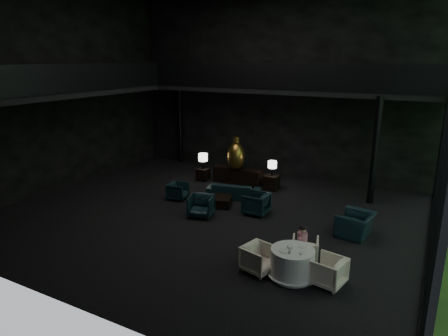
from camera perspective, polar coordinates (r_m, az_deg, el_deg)
The scene contains 33 objects.
floor at distance 14.06m, azimuth -2.43°, elevation -6.71°, with size 14.00×12.00×0.02m, color black.
wall_back at distance 18.47m, azimuth 7.18°, elevation 11.29°, with size 14.00×0.04×8.00m, color black.
wall_front at distance 8.57m, azimuth -23.86°, elevation 5.43°, with size 14.00×0.04×8.00m, color black.
wall_left at distance 17.73m, azimuth -22.74°, elevation 10.07°, with size 0.04×12.00×8.00m, color black.
mezzanine_left at distance 16.97m, azimuth -20.57°, elevation 10.09°, with size 2.00×12.00×0.25m, color black.
mezzanine_back at distance 17.19m, azimuth 9.10°, elevation 10.92°, with size 12.00×2.00×0.25m, color black.
railing_left at distance 16.19m, azimuth -18.37°, elevation 12.21°, with size 0.06×12.00×1.00m, color black.
railing_back at distance 16.21m, azimuth 7.97°, elevation 12.83°, with size 12.00×0.06×1.00m, color black.
column_nw at distance 20.79m, azimuth -6.32°, elevation 6.22°, with size 0.24×0.24×4.00m, color black.
column_ne at distance 15.63m, azimuth 20.75°, elevation 2.25°, with size 0.24×0.24×4.00m, color black.
console at distance 17.35m, azimuth 1.95°, elevation -1.14°, with size 2.19×0.50×0.70m, color black.
bronze_urn at distance 16.97m, azimuth 1.74°, elevation 1.78°, with size 0.75×0.75×1.39m.
side_table_left at distance 17.90m, azimuth -3.02°, elevation -0.92°, with size 0.48×0.48×0.53m, color black.
table_lamp_left at distance 17.72m, azimuth -3.02°, elevation 1.45°, with size 0.41×0.41×0.69m.
side_table_right at distance 16.72m, azimuth 6.82°, elevation -2.05°, with size 0.55×0.55×0.61m, color black.
table_lamp_right at distance 16.53m, azimuth 6.92°, elevation 0.41°, with size 0.36×0.36×0.61m.
sofa at distance 15.60m, azimuth 1.35°, elevation -2.92°, with size 1.96×0.57×0.77m, color #143037.
lounge_armchair_west at distance 15.57m, azimuth -6.61°, elevation -3.29°, with size 0.63×0.59×0.65m, color black.
lounge_armchair_east at distance 14.04m, azimuth 4.61°, elevation -4.84°, with size 0.86×0.80×0.88m, color black.
lounge_armchair_south at distance 13.80m, azimuth -3.31°, elevation -5.19°, with size 0.86×0.80×0.88m, color black.
window_armchair at distance 12.95m, azimuth 18.30°, elevation -7.07°, with size 1.17×0.76×1.02m, color black.
coffee_table at distance 14.79m, azimuth -0.58°, elevation -4.81°, with size 0.81×0.81×0.36m, color black.
dining_table at distance 10.35m, azimuth 9.72°, elevation -13.48°, with size 1.23×1.23×0.75m.
dining_chair_north at distance 11.18m, azimuth 11.50°, elevation -11.30°, with size 0.63×0.59×0.65m, color beige.
dining_chair_east at distance 10.19m, azimuth 14.62°, elevation -13.92°, with size 0.74×0.70×0.77m, color beige.
dining_chair_west at distance 10.46m, azimuth 5.01°, elevation -12.62°, with size 0.74×0.70×0.77m, color silver.
child at distance 10.93m, azimuth 11.13°, elevation -9.51°, with size 0.27×0.27×0.58m.
plate_a at distance 10.05m, azimuth 8.58°, elevation -11.60°, with size 0.26×0.26×0.02m, color white.
plate_b at distance 10.32m, azimuth 11.19°, elevation -10.97°, with size 0.22×0.22×0.01m, color white.
saucer at distance 10.03m, azimuth 11.16°, elevation -11.78°, with size 0.16×0.16×0.01m, color white.
coffee_cup at distance 9.94m, azimuth 10.93°, elevation -11.82°, with size 0.08×0.08×0.06m, color white.
cereal_bowl at distance 10.19m, azimuth 9.43°, elevation -11.03°, with size 0.16×0.16×0.08m, color white.
cream_pot at distance 9.93m, azimuth 9.32°, elevation -11.80°, with size 0.06×0.06×0.07m, color #99999E.
Camera 1 is at (6.71, -11.16, 5.29)m, focal length 32.00 mm.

